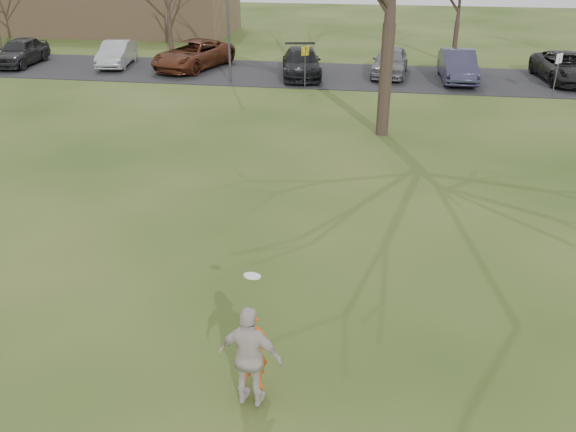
# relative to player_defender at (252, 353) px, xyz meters

# --- Properties ---
(ground) EXTENTS (120.00, 120.00, 0.00)m
(ground) POSITION_rel_player_defender_xyz_m (-0.00, -0.07, -0.78)
(ground) COLOR #1E380F
(ground) RESTS_ON ground
(parking_strip) EXTENTS (62.00, 6.50, 0.04)m
(parking_strip) POSITION_rel_player_defender_xyz_m (-0.00, 24.93, -0.76)
(parking_strip) COLOR black
(parking_strip) RESTS_ON ground
(player_defender) EXTENTS (0.68, 0.60, 1.56)m
(player_defender) POSITION_rel_player_defender_xyz_m (0.00, 0.00, 0.00)
(player_defender) COLOR #E44F12
(player_defender) RESTS_ON ground
(car_0) EXTENTS (2.13, 4.67, 1.55)m
(car_0) POSITION_rel_player_defender_xyz_m (-19.27, 24.77, 0.04)
(car_0) COLOR black
(car_0) RESTS_ON parking_strip
(car_1) EXTENTS (2.15, 4.45, 1.41)m
(car_1) POSITION_rel_player_defender_xyz_m (-13.58, 25.43, -0.03)
(car_1) COLOR #95969A
(car_1) RESTS_ON parking_strip
(car_2) EXTENTS (4.17, 6.19, 1.58)m
(car_2) POSITION_rel_player_defender_xyz_m (-8.92, 25.42, 0.05)
(car_2) COLOR #4D2212
(car_2) RESTS_ON parking_strip
(car_3) EXTENTS (2.86, 5.28, 1.45)m
(car_3) POSITION_rel_player_defender_xyz_m (-2.52, 24.40, -0.01)
(car_3) COLOR black
(car_3) RESTS_ON parking_strip
(car_4) EXTENTS (2.14, 4.59, 1.52)m
(car_4) POSITION_rel_player_defender_xyz_m (2.23, 25.36, 0.02)
(car_4) COLOR slate
(car_4) RESTS_ON parking_strip
(car_5) EXTENTS (1.82, 4.80, 1.56)m
(car_5) POSITION_rel_player_defender_xyz_m (5.76, 24.67, 0.04)
(car_5) COLOR #2B2B41
(car_5) RESTS_ON parking_strip
(car_6) EXTENTS (2.94, 5.51, 1.47)m
(car_6) POSITION_rel_player_defender_xyz_m (11.36, 25.38, -0.00)
(car_6) COLOR black
(car_6) RESTS_ON parking_strip
(catching_play) EXTENTS (1.15, 0.59, 2.47)m
(catching_play) POSITION_rel_player_defender_xyz_m (0.06, -0.37, 0.22)
(catching_play) COLOR beige
(catching_play) RESTS_ON ground
(building) EXTENTS (20.60, 8.50, 5.14)m
(building) POSITION_rel_player_defender_xyz_m (-20.00, 37.93, 1.15)
(building) COLOR #8C6D4C
(building) RESTS_ON ground
(lamp_post) EXTENTS (0.34, 0.34, 6.27)m
(lamp_post) POSITION_rel_player_defender_xyz_m (-6.00, 22.43, 3.19)
(lamp_post) COLOR #47474C
(lamp_post) RESTS_ON ground
(sign_yellow) EXTENTS (0.35, 0.35, 2.08)m
(sign_yellow) POSITION_rel_player_defender_xyz_m (-2.00, 21.93, 0.67)
(sign_yellow) COLOR #47474C
(sign_yellow) RESTS_ON ground
(sign_white) EXTENTS (0.35, 0.35, 2.08)m
(sign_white) POSITION_rel_player_defender_xyz_m (10.00, 21.93, 0.67)
(sign_white) COLOR #47474C
(sign_white) RESTS_ON ground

